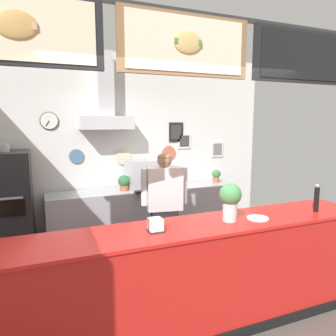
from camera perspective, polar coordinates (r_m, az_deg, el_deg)
ground_plane at (r=3.59m, az=2.30°, el=-24.82°), size 6.05×6.05×0.00m
back_wall_assembly at (r=5.01m, az=-7.79°, el=4.51°), size 5.04×2.47×3.05m
service_counter at (r=3.11m, az=4.56°, el=-19.43°), size 3.78×0.62×1.03m
back_prep_counter at (r=5.06m, az=-4.08°, el=-8.92°), size 2.99×0.53×0.92m
pizza_oven at (r=4.67m, az=-27.21°, el=-7.02°), size 0.60×0.75×1.69m
shop_worker at (r=4.06m, az=-0.65°, el=-7.66°), size 0.60×0.29×1.58m
espresso_machine at (r=4.87m, az=-4.41°, el=-1.21°), size 0.50×0.57×0.46m
potted_basil at (r=4.80m, az=-8.04°, el=-2.61°), size 0.19×0.19×0.24m
potted_thyme at (r=5.44m, az=8.83°, el=-1.35°), size 0.15×0.15×0.22m
napkin_holder at (r=2.74m, az=-2.32°, el=-10.45°), size 0.14×0.14×0.13m
pepper_grinder at (r=3.63m, az=25.61°, el=-4.97°), size 0.05×0.05×0.30m
basil_vase at (r=3.02m, az=11.33°, el=-5.81°), size 0.21×0.21×0.37m
condiment_plate at (r=3.20m, az=16.13°, el=-8.83°), size 0.21×0.21×0.01m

